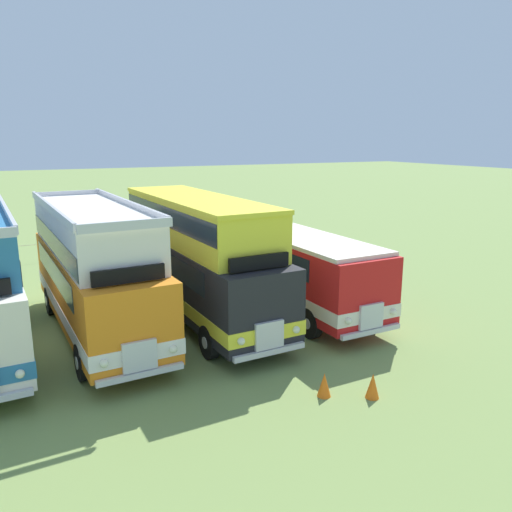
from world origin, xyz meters
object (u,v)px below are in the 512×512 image
object	(u,v)px
bus_fourth_in_row	(94,267)
bus_sixth_in_row	(284,260)
cone_mid_row	(373,386)
cone_near_end	(324,385)
bus_fifth_in_row	(198,253)

from	to	relation	value
bus_fourth_in_row	bus_sixth_in_row	size ratio (longest dim) A/B	0.93
cone_mid_row	bus_fourth_in_row	bearing A→B (deg)	125.65
cone_near_end	cone_mid_row	size ratio (longest dim) A/B	0.95
cone_near_end	bus_fourth_in_row	bearing A→B (deg)	122.21
bus_sixth_in_row	cone_mid_row	world-z (taller)	bus_sixth_in_row
bus_fourth_in_row	cone_near_end	xyz separation A→B (m)	(4.48, -7.11, -2.04)
bus_fourth_in_row	bus_sixth_in_row	world-z (taller)	bus_fourth_in_row
cone_mid_row	cone_near_end	bearing A→B (deg)	149.81
bus_fourth_in_row	cone_near_end	distance (m)	8.65
bus_fifth_in_row	cone_mid_row	world-z (taller)	bus_fifth_in_row
bus_fourth_in_row	bus_sixth_in_row	xyz separation A→B (m)	(7.34, 0.08, -0.60)
bus_fifth_in_row	bus_sixth_in_row	world-z (taller)	bus_fifth_in_row
bus_sixth_in_row	cone_mid_row	distance (m)	8.14
bus_fourth_in_row	bus_sixth_in_row	distance (m)	7.37
bus_fifth_in_row	bus_sixth_in_row	distance (m)	3.74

